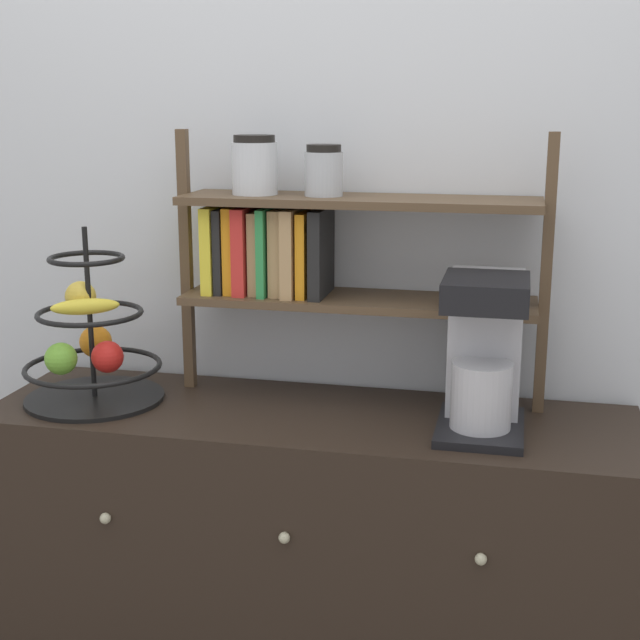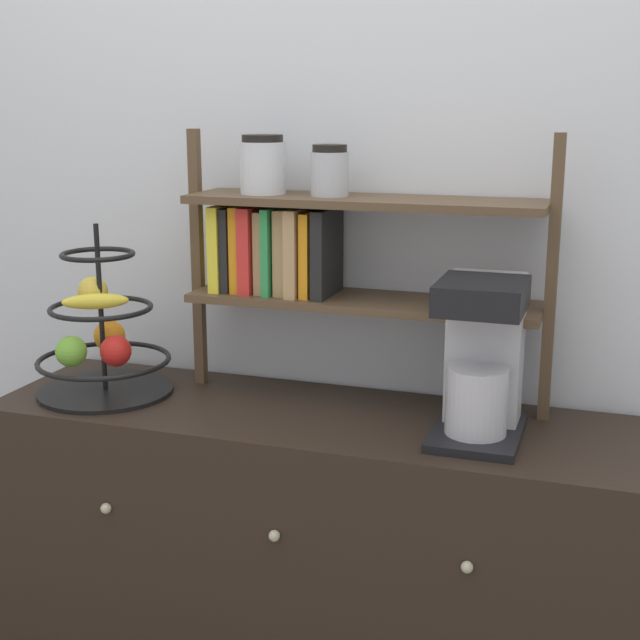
% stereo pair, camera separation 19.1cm
% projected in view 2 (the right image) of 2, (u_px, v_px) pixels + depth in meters
% --- Properties ---
extents(wall_back, '(7.00, 0.05, 2.60)m').
position_uv_depth(wall_back, '(344.00, 210.00, 2.11)').
color(wall_back, silver).
rests_on(wall_back, ground_plane).
extents(sideboard, '(1.44, 0.44, 0.88)m').
position_uv_depth(sideboard, '(310.00, 590.00, 2.08)').
color(sideboard, black).
rests_on(sideboard, ground_plane).
extents(coffee_maker, '(0.18, 0.24, 0.33)m').
position_uv_depth(coffee_maker, '(482.00, 356.00, 1.81)').
color(coffee_maker, black).
rests_on(coffee_maker, sideboard).
extents(fruit_stand, '(0.32, 0.32, 0.40)m').
position_uv_depth(fruit_stand, '(101.00, 341.00, 2.08)').
color(fruit_stand, black).
rests_on(fruit_stand, sideboard).
extents(shelf_hutch, '(0.84, 0.20, 0.61)m').
position_uv_depth(shelf_hutch, '(314.00, 240.00, 2.01)').
color(shelf_hutch, brown).
rests_on(shelf_hutch, sideboard).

